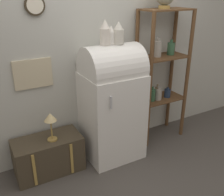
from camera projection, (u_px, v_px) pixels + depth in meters
The scene contains 9 objects.
ground_plane at pixel (122, 163), 3.25m from camera, with size 12.00×12.00×0.00m, color #4C4742.
wall_back at pixel (99, 47), 3.19m from camera, with size 7.00×0.09×2.70m.
refrigerator at pixel (112, 101), 3.17m from camera, with size 0.68×0.62×1.43m.
suitcase_trunk at pixel (48, 155), 3.05m from camera, with size 0.77×0.41×0.43m.
shelf_unit at pixel (162, 70), 3.51m from camera, with size 0.68×0.37×1.78m.
vase_left at pixel (105, 33), 2.83m from camera, with size 0.12×0.12×0.27m.
vase_center at pixel (111, 35), 2.87m from camera, with size 0.08×0.08×0.21m.
vase_right at pixel (119, 34), 2.89m from camera, with size 0.12×0.12×0.25m.
desk_lamp at pixel (50, 120), 2.86m from camera, with size 0.14×0.14×0.33m.
Camera 1 is at (-1.42, -2.29, 2.01)m, focal length 42.00 mm.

